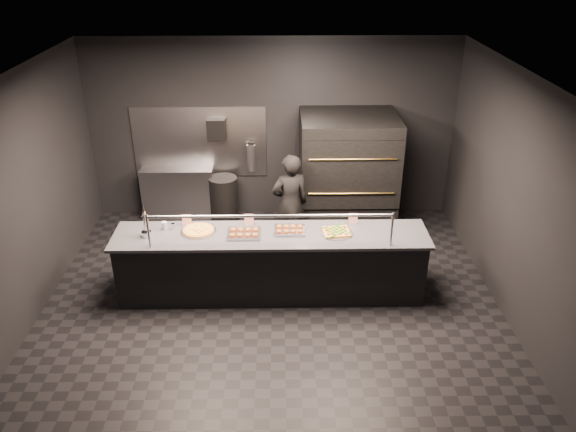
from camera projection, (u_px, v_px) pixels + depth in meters
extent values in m
plane|color=black|center=(272.00, 293.00, 7.69)|extent=(6.00, 6.00, 0.00)
plane|color=black|center=(268.00, 73.00, 6.32)|extent=(6.00, 6.00, 0.00)
cube|color=black|center=(272.00, 130.00, 9.23)|extent=(6.00, 0.04, 3.00)
cube|color=black|center=(267.00, 317.00, 4.78)|extent=(6.00, 0.04, 3.00)
cube|color=black|center=(29.00, 195.00, 6.96)|extent=(0.04, 5.00, 3.00)
cube|color=black|center=(509.00, 192.00, 7.05)|extent=(0.04, 5.00, 3.00)
cube|color=#99999E|center=(200.00, 142.00, 9.29)|extent=(2.20, 0.02, 1.20)
cube|color=black|center=(271.00, 266.00, 7.49)|extent=(4.00, 0.70, 0.88)
cube|color=#36363B|center=(271.00, 236.00, 7.28)|extent=(4.10, 0.78, 0.04)
cylinder|color=#99999E|center=(148.00, 231.00, 6.88)|extent=(0.03, 0.03, 0.45)
cylinder|color=#99999E|center=(392.00, 229.00, 6.93)|extent=(0.03, 0.03, 0.45)
cylinder|color=#99999E|center=(270.00, 216.00, 6.81)|extent=(3.00, 0.04, 0.04)
cube|color=black|center=(345.00, 211.00, 9.26)|extent=(1.50, 1.15, 0.60)
cube|color=black|center=(347.00, 177.00, 8.99)|extent=(1.50, 1.20, 0.55)
cube|color=black|center=(349.00, 145.00, 8.74)|extent=(1.50, 1.20, 0.55)
cube|color=black|center=(350.00, 122.00, 8.57)|extent=(1.50, 1.20, 0.18)
cylinder|color=gold|center=(351.00, 194.00, 8.44)|extent=(1.30, 0.02, 0.02)
cylinder|color=gold|center=(353.00, 159.00, 8.19)|extent=(1.30, 0.02, 0.02)
cube|color=#99999E|center=(179.00, 193.00, 9.53)|extent=(1.20, 0.35, 0.90)
cube|color=black|center=(216.00, 129.00, 9.10)|extent=(0.30, 0.20, 0.35)
cylinder|color=#B2B2B7|center=(251.00, 158.00, 9.34)|extent=(0.14, 0.14, 0.45)
cube|color=black|center=(251.00, 144.00, 9.23)|extent=(0.10, 0.06, 0.06)
cylinder|color=silver|center=(147.00, 234.00, 7.21)|extent=(0.13, 0.13, 0.07)
cylinder|color=silver|center=(145.00, 223.00, 7.13)|extent=(0.05, 0.05, 0.33)
cylinder|color=silver|center=(142.00, 215.00, 7.00)|extent=(0.02, 0.09, 0.02)
cone|color=black|center=(143.00, 207.00, 7.03)|extent=(0.05, 0.05, 0.13)
cylinder|color=silver|center=(199.00, 231.00, 7.34)|extent=(0.47, 0.47, 0.01)
cylinder|color=#DA8D46|center=(198.00, 230.00, 7.33)|extent=(0.41, 0.41, 0.02)
cylinder|color=#EFAA4E|center=(198.00, 229.00, 7.33)|extent=(0.36, 0.36, 0.01)
cube|color=silver|center=(244.00, 234.00, 7.25)|extent=(0.43, 0.32, 0.02)
ellipsoid|color=#AC5B24|center=(232.00, 235.00, 7.17)|extent=(0.08, 0.08, 0.05)
ellipsoid|color=#AC5B24|center=(233.00, 230.00, 7.29)|extent=(0.08, 0.08, 0.05)
ellipsoid|color=#AC5B24|center=(240.00, 235.00, 7.17)|extent=(0.08, 0.08, 0.05)
ellipsoid|color=#AC5B24|center=(240.00, 230.00, 7.30)|extent=(0.08, 0.08, 0.05)
ellipsoid|color=#AC5B24|center=(247.00, 235.00, 7.17)|extent=(0.08, 0.08, 0.05)
ellipsoid|color=#AC5B24|center=(248.00, 230.00, 7.30)|extent=(0.08, 0.08, 0.05)
ellipsoid|color=#AC5B24|center=(255.00, 235.00, 7.17)|extent=(0.08, 0.08, 0.05)
ellipsoid|color=#AC5B24|center=(255.00, 229.00, 7.30)|extent=(0.08, 0.08, 0.05)
cube|color=silver|center=(290.00, 231.00, 7.33)|extent=(0.44, 0.35, 0.02)
ellipsoid|color=#AC5B24|center=(279.00, 231.00, 7.26)|extent=(0.07, 0.07, 0.05)
ellipsoid|color=#AC5B24|center=(279.00, 226.00, 7.38)|extent=(0.07, 0.07, 0.05)
ellipsoid|color=#AC5B24|center=(286.00, 231.00, 7.26)|extent=(0.07, 0.07, 0.05)
ellipsoid|color=#AC5B24|center=(286.00, 226.00, 7.38)|extent=(0.07, 0.07, 0.05)
ellipsoid|color=#AC5B24|center=(293.00, 231.00, 7.26)|extent=(0.07, 0.07, 0.05)
ellipsoid|color=#AC5B24|center=(293.00, 226.00, 7.38)|extent=(0.07, 0.07, 0.05)
ellipsoid|color=#AC5B24|center=(300.00, 231.00, 7.26)|extent=(0.07, 0.07, 0.05)
ellipsoid|color=#AC5B24|center=(300.00, 226.00, 7.38)|extent=(0.07, 0.07, 0.05)
cylinder|color=silver|center=(336.00, 233.00, 7.29)|extent=(0.43, 0.43, 0.01)
cube|color=#DA8D46|center=(336.00, 232.00, 7.29)|extent=(0.37, 0.34, 0.02)
cube|color=#EFAA4E|center=(336.00, 231.00, 7.28)|extent=(0.35, 0.32, 0.01)
cube|color=#2A831E|center=(336.00, 230.00, 7.28)|extent=(0.33, 0.30, 0.01)
cylinder|color=silver|center=(165.00, 226.00, 7.37)|extent=(0.07, 0.07, 0.11)
cylinder|color=silver|center=(173.00, 226.00, 7.37)|extent=(0.05, 0.05, 0.09)
cube|color=white|center=(187.00, 220.00, 7.47)|extent=(0.12, 0.04, 0.15)
cube|color=white|center=(249.00, 219.00, 7.48)|extent=(0.12, 0.04, 0.15)
cube|color=white|center=(353.00, 218.00, 7.50)|extent=(0.12, 0.04, 0.15)
cylinder|color=black|center=(224.00, 199.00, 9.44)|extent=(0.47, 0.47, 0.78)
imported|color=black|center=(290.00, 204.00, 8.38)|extent=(0.66, 0.52, 1.57)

